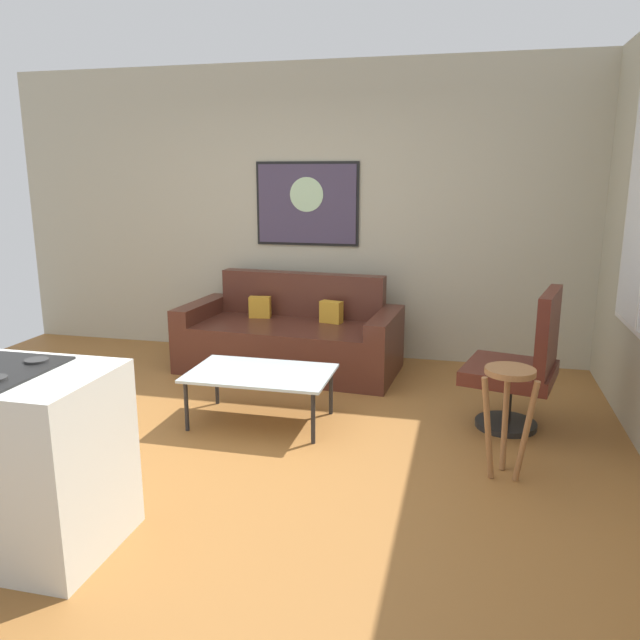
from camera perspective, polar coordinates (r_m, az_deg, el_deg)
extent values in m
cube|color=#945F2C|center=(4.22, -8.25, -12.05)|extent=(6.40, 6.40, 0.04)
cube|color=#AEA890|center=(6.14, -0.24, 9.77)|extent=(6.40, 0.05, 2.80)
cube|color=#4D251B|center=(5.74, -2.83, -2.48)|extent=(1.67, 1.01, 0.44)
cube|color=#4D251B|center=(5.98, -1.64, 2.38)|extent=(1.61, 0.27, 0.41)
cube|color=#4D251B|center=(6.08, -10.76, -1.08)|extent=(0.24, 0.91, 0.59)
cube|color=#4D251B|center=(5.48, 5.96, -2.49)|extent=(0.24, 0.91, 0.59)
cube|color=gold|center=(5.93, -5.52, 1.18)|extent=(0.21, 0.13, 0.20)
cube|color=gold|center=(5.70, 1.04, 0.74)|extent=(0.22, 0.15, 0.20)
cube|color=silver|center=(4.51, -5.47, -4.87)|extent=(1.02, 0.65, 0.02)
cylinder|color=#232326|center=(4.51, -12.15, -7.73)|extent=(0.03, 0.03, 0.36)
cylinder|color=#232326|center=(4.21, -0.63, -8.96)|extent=(0.03, 0.03, 0.36)
cylinder|color=#232326|center=(4.97, -9.44, -5.59)|extent=(0.03, 0.03, 0.36)
cylinder|color=#232326|center=(4.70, 1.00, -6.51)|extent=(0.03, 0.03, 0.36)
cylinder|color=black|center=(4.72, 16.65, -9.12)|extent=(0.43, 0.43, 0.04)
cylinder|color=black|center=(4.65, 16.82, -6.73)|extent=(0.06, 0.06, 0.38)
cube|color=#501F17|center=(4.59, 16.97, -4.62)|extent=(0.72, 0.74, 0.10)
cube|color=#501F17|center=(4.47, 20.16, -0.98)|extent=(0.22, 0.62, 0.55)
cylinder|color=#97633A|center=(3.77, 17.03, -4.51)|extent=(0.29, 0.29, 0.03)
cylinder|color=#97633A|center=(4.00, 16.61, -8.61)|extent=(0.04, 0.12, 0.64)
cylinder|color=#97633A|center=(3.82, 15.12, -9.55)|extent=(0.12, 0.09, 0.64)
cylinder|color=#97633A|center=(3.84, 18.35, -9.68)|extent=(0.12, 0.09, 0.64)
cylinder|color=#2D2D2D|center=(3.28, -24.54, -3.39)|extent=(0.11, 0.11, 0.01)
cube|color=black|center=(6.12, -1.19, 10.59)|extent=(1.02, 0.01, 0.80)
cube|color=#443950|center=(6.11, -1.21, 10.58)|extent=(0.97, 0.02, 0.75)
cylinder|color=#B2D3A4|center=(6.10, -1.25, 11.42)|extent=(0.33, 0.01, 0.33)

